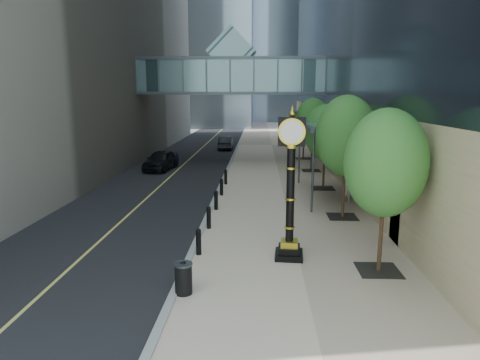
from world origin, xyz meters
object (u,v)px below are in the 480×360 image
object	(u,v)px
trash_bin	(183,279)
car_near	(161,160)
car_far	(226,143)
pedestrian	(346,188)
street_clock	(290,196)

from	to	relation	value
trash_bin	car_near	xyz separation A→B (m)	(-5.63, 21.62, 0.29)
trash_bin	car_far	distance (m)	35.01
car_near	pedestrian	bearing A→B (deg)	-31.69
street_clock	car_near	bearing A→B (deg)	120.18
pedestrian	car_far	distance (m)	25.08
trash_bin	car_near	distance (m)	22.34
trash_bin	street_clock	bearing A→B (deg)	42.19
car_far	trash_bin	bearing A→B (deg)	92.15
street_clock	pedestrian	bearing A→B (deg)	70.63
street_clock	car_far	world-z (taller)	street_clock
car_near	street_clock	bearing A→B (deg)	-56.97
street_clock	car_far	size ratio (longest dim) A/B	1.28
street_clock	car_near	world-z (taller)	street_clock
car_far	pedestrian	bearing A→B (deg)	109.56
pedestrian	car_near	distance (m)	16.28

